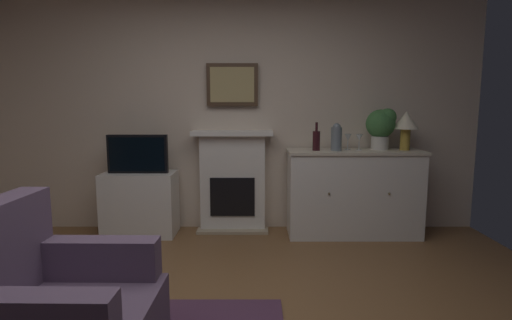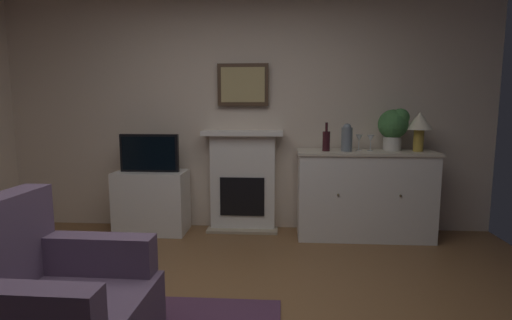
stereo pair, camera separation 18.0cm
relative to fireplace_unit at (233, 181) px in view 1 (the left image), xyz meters
The scene contains 13 objects.
wall_rear 0.87m from the fireplace_unit, 93.08° to the left, with size 5.40×0.06×2.82m, color beige.
fireplace_unit is the anchor object (origin of this frame).
framed_picture 1.04m from the fireplace_unit, 90.00° to the left, with size 0.55×0.04×0.45m.
sideboard_cabinet 1.30m from the fireplace_unit, ahead, with size 1.39×0.49×0.91m.
table_lamp 1.92m from the fireplace_unit, ahead, with size 0.26×0.26×0.40m.
wine_bottle 1.01m from the fireplace_unit, 14.26° to the right, with size 0.08×0.08×0.29m.
wine_glass_left 1.31m from the fireplace_unit, ahead, with size 0.07×0.07×0.16m.
wine_glass_center 1.42m from the fireplace_unit, ahead, with size 0.07×0.07×0.16m.
vase_decorative 1.21m from the fireplace_unit, 11.92° to the right, with size 0.11×0.11×0.28m.
tv_cabinet 1.01m from the fireplace_unit, behind, with size 0.75×0.42×0.67m.
tv_set 1.04m from the fireplace_unit, 169.23° to the right, with size 0.62×0.07×0.40m.
potted_plant_small 1.69m from the fireplace_unit, ahead, with size 0.30×0.30×0.43m.
armchair 2.58m from the fireplace_unit, 106.12° to the right, with size 0.82×0.79×0.92m.
Camera 1 is at (0.26, -2.08, 1.37)m, focal length 27.68 mm.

